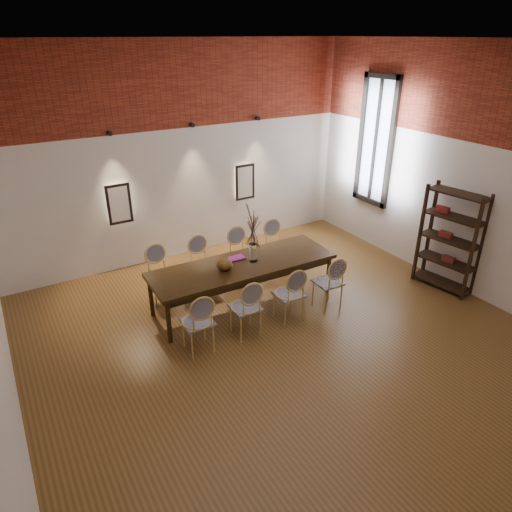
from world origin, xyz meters
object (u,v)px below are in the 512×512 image
chair_near_a (197,322)px  chair_far_c (242,256)px  chair_near_c (289,294)px  shelving_rack (450,240)px  chair_near_d (328,282)px  book (236,258)px  vase (253,253)px  chair_near_b (245,307)px  bowl (225,265)px  dining_table (243,284)px  chair_far_d (277,247)px  chair_far_b (203,265)px  chair_far_a (161,276)px

chair_near_a → chair_far_c: 2.15m
chair_near_c → shelving_rack: 3.03m
chair_near_d → book: chair_near_d is taller
vase → book: size_ratio=1.15×
chair_near_b → vase: bearing=53.8°
chair_near_b → bowl: bearing=87.6°
chair_far_c → vase: size_ratio=3.13×
chair_near_b → chair_near_a: bearing=180.0°
dining_table → shelving_rack: size_ratio=1.67×
chair_near_d → chair_far_d: 1.53m
chair_far_b → chair_far_d: size_ratio=1.00×
book → chair_near_d: bearing=-41.2°
dining_table → vase: vase is taller
chair_far_d → book: size_ratio=3.62×
chair_far_c → vase: bearing=75.7°
chair_near_b → chair_near_d: same height
chair_far_a → chair_near_c: bearing=134.6°
shelving_rack → chair_far_d: bearing=127.7°
chair_far_c → chair_far_d: same height
chair_near_d → vase: vase is taller
bowl → book: (0.33, 0.23, -0.07)m
chair_near_c → book: bearing=112.5°
chair_near_a → bowl: 1.12m
chair_far_a → vase: (1.29, -0.80, 0.43)m
chair_near_c → vase: bearing=104.3°
chair_far_a → chair_near_a: bearing=90.0°
chair_near_c → dining_table: bearing=116.2°
dining_table → bowl: (-0.35, -0.04, 0.46)m
chair_near_d → chair_far_a: bearing=145.9°
shelving_rack → dining_table: bearing=149.6°
chair_near_a → shelving_rack: shelving_rack is taller
book → shelving_rack: shelving_rack is taller
chair_near_d → bowl: 1.68m
chair_near_c → chair_far_d: bearing=63.8°
dining_table → chair_near_a: bearing=-145.9°
chair_far_b → chair_far_d: 1.51m
dining_table → chair_far_b: size_ratio=3.21×
bowl → chair_near_b: bearing=-93.8°
chair_near_a → chair_far_b: bearing=63.8°
chair_far_a → vase: size_ratio=3.13×
chair_near_d → vase: 1.29m
chair_near_b → shelving_rack: (3.70, -0.55, 0.43)m
chair_near_d → chair_far_c: 1.70m
dining_table → chair_far_a: bearing=145.9°
chair_far_c → book: chair_far_c is taller
vase → chair_far_a: bearing=148.3°
bowl → chair_near_a: bearing=-139.1°
chair_far_a → chair_far_c: bearing=-180.0°
chair_far_b → chair_near_b: bearing=90.0°
chair_far_d → shelving_rack: bearing=138.0°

